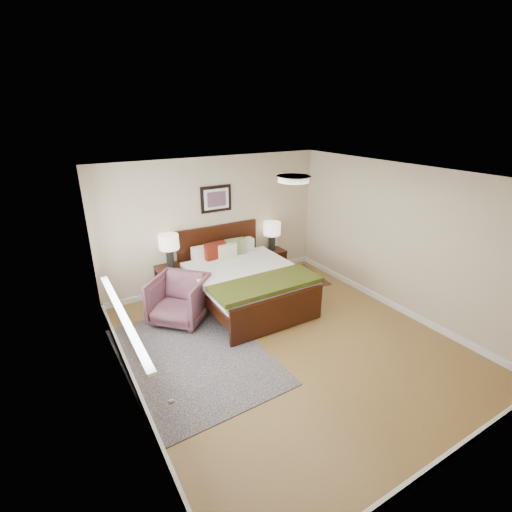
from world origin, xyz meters
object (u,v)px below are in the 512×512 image
(nightstand_right, at_px, (272,259))
(lamp_right, at_px, (272,231))
(armchair, at_px, (179,300))
(bed, at_px, (244,276))
(rug_persian, at_px, (193,355))
(lamp_left, at_px, (169,244))
(nightstand_left, at_px, (172,274))

(nightstand_right, relative_size, lamp_right, 0.87)
(nightstand_right, relative_size, armchair, 0.62)
(lamp_right, distance_m, armchair, 2.55)
(bed, bearing_deg, rug_persian, -144.56)
(lamp_left, relative_size, lamp_right, 1.00)
(bed, xyz_separation_m, lamp_right, (1.14, 0.85, 0.41))
(bed, xyz_separation_m, rug_persian, (-1.39, -0.99, -0.54))
(bed, height_order, nightstand_right, bed)
(nightstand_left, height_order, lamp_left, lamp_left)
(armchair, bearing_deg, nightstand_left, 124.18)
(nightstand_right, bearing_deg, bed, -143.52)
(nightstand_left, relative_size, armchair, 0.73)
(nightstand_right, relative_size, rug_persian, 0.20)
(nightstand_right, xyz_separation_m, armchair, (-2.35, -0.82, 0.06))
(nightstand_left, relative_size, lamp_right, 1.03)
(nightstand_left, xyz_separation_m, nightstand_right, (2.18, 0.01, -0.17))
(nightstand_left, distance_m, armchair, 0.83)
(nightstand_right, distance_m, armchair, 2.49)
(nightstand_left, relative_size, lamp_left, 1.03)
(nightstand_left, distance_m, lamp_right, 2.23)
(armchair, bearing_deg, rug_persian, -54.35)
(lamp_left, height_order, lamp_right, lamp_left)
(nightstand_right, xyz_separation_m, rug_persian, (-2.53, -1.83, -0.32))
(armchair, bearing_deg, lamp_right, 65.27)
(lamp_left, distance_m, armchair, 1.08)
(lamp_left, bearing_deg, armchair, -101.28)
(rug_persian, bearing_deg, lamp_left, 77.79)
(bed, bearing_deg, nightstand_left, 141.33)
(lamp_right, xyz_separation_m, rug_persian, (-2.53, -1.84, -0.95))
(nightstand_right, bearing_deg, armchair, -160.74)
(armchair, xyz_separation_m, rug_persian, (-0.18, -1.01, -0.38))
(bed, distance_m, nightstand_right, 1.43)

